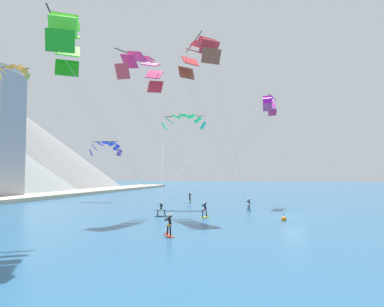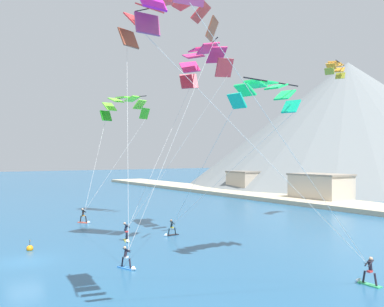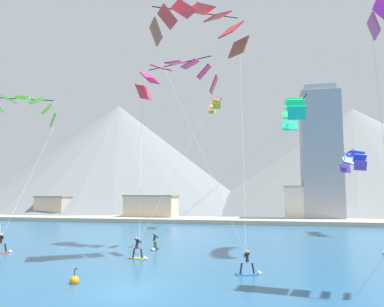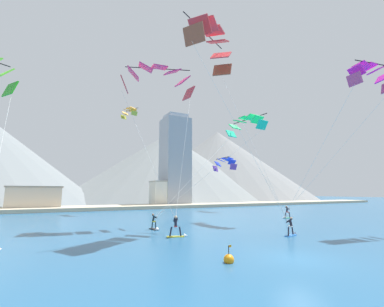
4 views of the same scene
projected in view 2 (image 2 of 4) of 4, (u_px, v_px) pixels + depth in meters
The scene contains 15 objects.
ground_plane at pixel (26, 262), 32.01m from camera, with size 400.00×400.00×0.00m, color #23567F.
kitesurfer_near_lead at pixel (170, 231), 42.55m from camera, with size 0.60×1.77×1.65m.
kitesurfer_near_trail at pixel (85, 218), 50.56m from camera, with size 1.68×1.27×1.81m.
kitesurfer_mid_center at pixel (367, 275), 26.33m from camera, with size 1.74×0.57×1.81m.
kitesurfer_far_left at pixel (128, 262), 29.97m from camera, with size 1.78×0.90×1.66m.
kitesurfer_far_right at pixel (127, 235), 39.67m from camera, with size 1.78×0.93×1.83m.
parafoil_kite_near_lead at pixel (265, 93), 32.50m from camera, with size 13.61×6.67×12.36m.
parafoil_kite_near_trail at pixel (124, 105), 57.61m from camera, with size 7.17×9.29×14.63m.
parafoil_kite_far_left at pixel (168, 17), 36.82m from camera, with size 8.34×9.05×20.18m.
parafoil_kite_far_right at pixel (202, 61), 43.30m from camera, with size 9.05×9.67×17.67m.
parafoil_kite_distant_high_outer at pixel (336, 68), 52.71m from camera, with size 2.54×4.23×1.81m.
race_marker_buoy at pixel (30, 248), 35.85m from camera, with size 0.56×0.56×1.02m.
shore_building_harbour_front at pixel (321, 188), 73.25m from camera, with size 9.97×6.26×4.90m.
shore_building_quay_east at pixel (246, 182), 93.24m from camera, with size 6.76×6.08×4.66m.
mountain_peak_east_shoulder at pixel (348, 124), 116.82m from camera, with size 87.81×87.81×33.60m.
Camera 2 is at (33.68, -7.02, 7.92)m, focal length 40.00 mm.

